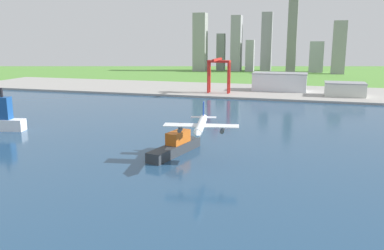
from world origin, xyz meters
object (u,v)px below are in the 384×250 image
object	(u,v)px
airplane_landing	(201,126)
warehouse_annex	(345,89)
port_crane_red	(219,68)
container_barge	(176,146)
warehouse_main	(280,82)

from	to	relation	value
airplane_landing	warehouse_annex	size ratio (longest dim) A/B	1.01
port_crane_red	warehouse_annex	world-z (taller)	port_crane_red
container_barge	port_crane_red	distance (m)	265.05
warehouse_main	warehouse_annex	bearing A→B (deg)	-20.78
airplane_landing	warehouse_main	distance (m)	324.65
warehouse_main	warehouse_annex	world-z (taller)	warehouse_main
container_barge	port_crane_red	size ratio (longest dim) A/B	1.12
airplane_landing	container_barge	xyz separation A→B (m)	(-20.39, 17.11, -17.60)
airplane_landing	port_crane_red	xyz separation A→B (m)	(-51.23, 278.81, 10.87)
airplane_landing	container_barge	world-z (taller)	airplane_landing
port_crane_red	warehouse_annex	bearing A→B (deg)	6.10
container_barge	warehouse_annex	xyz separation A→B (m)	(117.13, 277.52, 5.46)
container_barge	warehouse_main	xyz separation A→B (m)	(39.86, 306.85, 8.88)
port_crane_red	warehouse_main	bearing A→B (deg)	32.56
warehouse_main	airplane_landing	bearing A→B (deg)	-93.44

